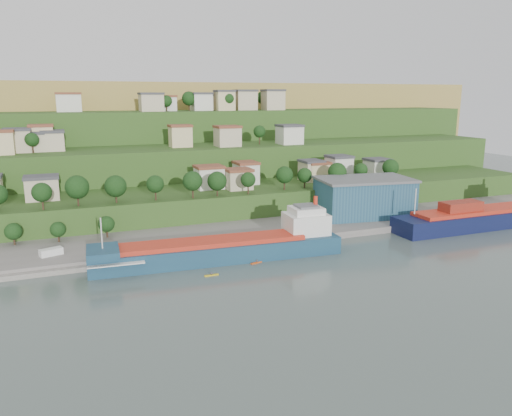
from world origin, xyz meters
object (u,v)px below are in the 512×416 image
warehouse (364,197)px  caravan (51,253)px  cargo_ship_far (492,217)px  kayak_orange (257,262)px  cargo_ship_near (227,249)px

warehouse → caravan: warehouse is taller
cargo_ship_far → kayak_orange: size_ratio=18.27×
cargo_ship_far → warehouse: cargo_ship_far is taller
cargo_ship_near → warehouse: (55.85, 21.38, 5.76)m
cargo_ship_near → kayak_orange: size_ratio=17.83×
warehouse → kayak_orange: bearing=-143.4°
caravan → kayak_orange: caravan is taller
warehouse → caravan: bearing=-167.6°
kayak_orange → warehouse: bearing=13.6°
caravan → kayak_orange: 52.51m
kayak_orange → cargo_ship_far: bearing=-10.8°
warehouse → caravan: 98.92m
cargo_ship_near → warehouse: cargo_ship_near is taller
cargo_ship_near → cargo_ship_far: bearing=3.9°
kayak_orange → cargo_ship_near: bearing=121.4°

